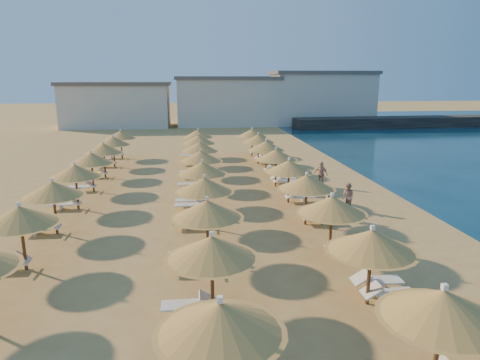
{
  "coord_description": "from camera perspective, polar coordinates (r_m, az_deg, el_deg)",
  "views": [
    {
      "loc": [
        -2.45,
        -19.87,
        7.03
      ],
      "look_at": [
        0.19,
        4.0,
        1.3
      ],
      "focal_mm": 32.0,
      "sensor_mm": 36.0,
      "label": 1
    }
  ],
  "objects": [
    {
      "name": "beachgoer_b",
      "position": [
        23.81,
        14.2,
        -2.23
      ],
      "size": [
        0.83,
        0.92,
        1.55
      ],
      "primitive_type": "imported",
      "rotation": [
        0.0,
        0.0,
        -1.19
      ],
      "color": "tan",
      "rests_on": "ground"
    },
    {
      "name": "parasol_row_inland",
      "position": [
        26.59,
        -20.1,
        1.91
      ],
      "size": [
        2.87,
        29.81,
        2.64
      ],
      "color": "brown",
      "rests_on": "ground"
    },
    {
      "name": "loungers",
      "position": [
        23.12,
        -4.11,
        -3.43
      ],
      "size": [
        14.91,
        35.26,
        0.66
      ],
      "color": "white",
      "rests_on": "ground"
    },
    {
      "name": "jetty",
      "position": [
        67.11,
        19.94,
        7.25
      ],
      "size": [
        30.18,
        5.67,
        1.5
      ],
      "primitive_type": "cube",
      "rotation": [
        0.0,
        0.0,
        0.06
      ],
      "color": "black",
      "rests_on": "ground"
    },
    {
      "name": "parasol_row_west",
      "position": [
        22.05,
        -4.94,
        0.45
      ],
      "size": [
        2.87,
        37.51,
        2.64
      ],
      "color": "brown",
      "rests_on": "ground"
    },
    {
      "name": "beachgoer_c",
      "position": [
        28.82,
        10.72,
        0.79
      ],
      "size": [
        0.97,
        1.01,
        1.69
      ],
      "primitive_type": "imported",
      "rotation": [
        0.0,
        0.0,
        -0.85
      ],
      "color": "tan",
      "rests_on": "ground"
    },
    {
      "name": "hotel_blocks",
      "position": [
        66.19,
        -1.15,
        10.53
      ],
      "size": [
        46.69,
        9.21,
        8.1
      ],
      "color": "beige",
      "rests_on": "ground"
    },
    {
      "name": "ground",
      "position": [
        21.22,
        0.67,
        -5.93
      ],
      "size": [
        220.0,
        220.0,
        0.0
      ],
      "primitive_type": "plane",
      "color": "tan",
      "rests_on": "ground"
    },
    {
      "name": "beachgoer_a",
      "position": [
        22.43,
        11.58,
        -2.99
      ],
      "size": [
        0.56,
        0.68,
        1.6
      ],
      "primitive_type": "imported",
      "rotation": [
        0.0,
        0.0,
        -1.92
      ],
      "color": "tan",
      "rests_on": "ground"
    },
    {
      "name": "parasol_row_east",
      "position": [
        22.7,
        7.62,
        0.75
      ],
      "size": [
        2.87,
        37.51,
        2.64
      ],
      "color": "brown",
      "rests_on": "ground"
    }
  ]
}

